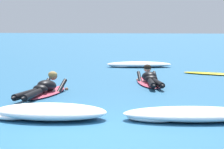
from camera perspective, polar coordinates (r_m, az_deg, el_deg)
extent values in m
plane|color=#235B84|center=(16.48, 3.25, 0.61)|extent=(120.00, 120.00, 0.00)
ellipsoid|color=#E54C66|center=(10.81, -8.04, -2.24)|extent=(0.72, 1.99, 0.07)
ellipsoid|color=#E54C66|center=(11.66, -6.34, -1.54)|extent=(0.21, 0.22, 0.06)
ellipsoid|color=black|center=(10.83, -7.96, -1.34)|extent=(0.46, 0.71, 0.35)
ellipsoid|color=black|center=(10.48, -8.75, -1.77)|extent=(0.36, 0.31, 0.20)
cylinder|color=black|center=(9.95, -10.54, -2.40)|extent=(0.28, 0.95, 0.14)
ellipsoid|color=black|center=(9.54, -11.84, -2.80)|extent=(0.12, 0.23, 0.08)
cylinder|color=black|center=(9.89, -9.70, -2.44)|extent=(0.17, 0.94, 0.14)
ellipsoid|color=black|center=(9.46, -10.70, -2.86)|extent=(0.12, 0.23, 0.08)
cylinder|color=black|center=(11.27, -8.28, -1.46)|extent=(0.15, 0.63, 0.35)
sphere|color=#8C6647|center=(11.65, -7.53, -1.69)|extent=(0.09, 0.09, 0.09)
cylinder|color=black|center=(11.09, -6.22, -1.56)|extent=(0.15, 0.63, 0.35)
sphere|color=#8C6647|center=(11.46, -5.56, -1.80)|extent=(0.09, 0.09, 0.09)
sphere|color=#8C6647|center=(11.17, -7.22, -0.15)|extent=(0.21, 0.21, 0.21)
ellipsoid|color=#AD894C|center=(11.15, -7.25, -0.01)|extent=(0.24, 0.22, 0.16)
ellipsoid|color=#E54C66|center=(12.58, 4.59, -1.00)|extent=(1.06, 2.31, 0.07)
ellipsoid|color=#E54C66|center=(13.63, 3.95, -0.39)|extent=(0.25, 0.24, 0.06)
ellipsoid|color=black|center=(12.61, 4.57, -0.23)|extent=(0.52, 0.68, 0.34)
ellipsoid|color=black|center=(12.26, 4.81, -0.56)|extent=(0.39, 0.35, 0.20)
cylinder|color=black|center=(11.65, 4.86, -1.07)|extent=(0.28, 0.95, 0.14)
ellipsoid|color=black|center=(11.19, 5.09, -1.37)|extent=(0.14, 0.24, 0.08)
cylinder|color=black|center=(11.67, 5.64, -1.06)|extent=(0.39, 0.94, 0.14)
ellipsoid|color=black|center=(11.22, 6.14, -1.36)|extent=(0.14, 0.24, 0.08)
cylinder|color=black|center=(12.93, 3.39, -0.42)|extent=(0.21, 0.59, 0.34)
sphere|color=tan|center=(13.32, 3.18, -0.65)|extent=(0.09, 0.09, 0.09)
cylinder|color=black|center=(12.97, 5.33, -0.41)|extent=(0.21, 0.59, 0.34)
sphere|color=tan|center=(13.34, 5.08, -0.66)|extent=(0.09, 0.09, 0.09)
sphere|color=tan|center=(12.95, 4.35, 0.76)|extent=(0.21, 0.21, 0.21)
ellipsoid|color=black|center=(12.93, 4.36, 0.88)|extent=(0.26, 0.24, 0.16)
ellipsoid|color=yellow|center=(15.13, 12.64, 0.09)|extent=(2.21, 1.22, 0.07)
cube|color=#1E9EDB|center=(15.13, 12.64, 0.23)|extent=(1.74, 0.66, 0.01)
ellipsoid|color=white|center=(8.01, -7.52, -4.51)|extent=(1.96, 1.02, 0.26)
ellipsoid|color=white|center=(8.06, -3.93, -4.70)|extent=(0.79, 0.63, 0.18)
ellipsoid|color=white|center=(8.09, -11.67, -4.90)|extent=(0.82, 0.69, 0.14)
ellipsoid|color=white|center=(17.35, 3.31, 1.24)|extent=(2.47, 1.10, 0.21)
ellipsoid|color=white|center=(17.50, 5.25, 1.17)|extent=(0.89, 0.46, 0.15)
ellipsoid|color=white|center=(17.26, 0.94, 1.06)|extent=(0.92, 0.57, 0.12)
ellipsoid|color=white|center=(7.96, 9.79, -4.77)|extent=(2.42, 1.17, 0.22)
ellipsoid|color=white|center=(7.80, 4.79, -5.29)|extent=(0.90, 0.57, 0.12)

